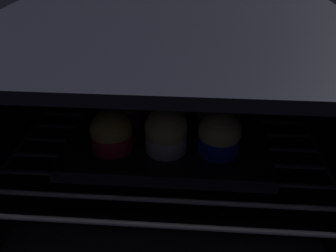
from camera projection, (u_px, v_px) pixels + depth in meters
oven_cavity at (169, 117)px, 63.35cm from camera, size 59.00×47.00×37.00cm
oven_rack at (168, 145)px, 61.56cm from camera, size 54.80×42.00×0.80cm
baking_tray at (168, 137)px, 61.68cm from camera, size 34.63×25.86×2.20cm
muffin_row0_col0 at (112, 133)px, 56.32cm from camera, size 7.07×7.07×7.34cm
muffin_row0_col1 at (167, 131)px, 55.69cm from camera, size 7.05×7.05×8.39cm
muffin_row0_col2 at (219, 135)px, 55.40cm from camera, size 7.08×7.08×7.58cm
muffin_row1_col0 at (125, 106)px, 63.93cm from camera, size 6.95×6.95×7.48cm
muffin_row1_col1 at (169, 108)px, 63.23cm from camera, size 7.25×7.25×8.12cm
muffin_row1_col2 at (216, 107)px, 62.63cm from camera, size 7.44×7.44×8.32cm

